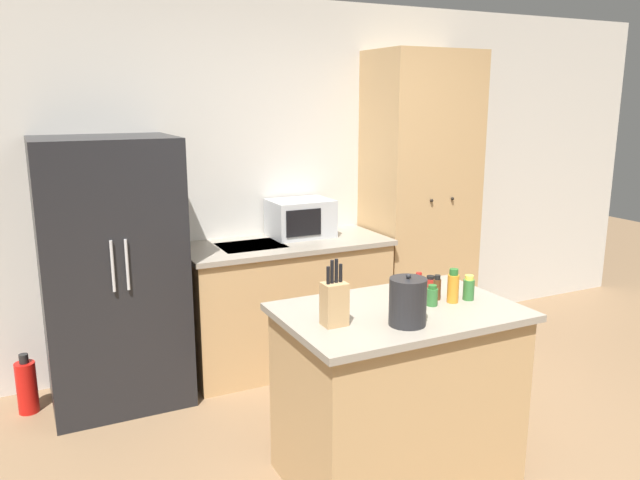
{
  "coord_description": "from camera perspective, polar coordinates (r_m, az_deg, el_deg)",
  "views": [
    {
      "loc": [
        -1.75,
        -1.97,
        1.91
      ],
      "look_at": [
        -0.09,
        1.4,
        1.05
      ],
      "focal_mm": 35.0,
      "sensor_mm": 36.0,
      "label": 1
    }
  ],
  "objects": [
    {
      "name": "spice_bottle_orange_cap",
      "position": [
        3.21,
        12.07,
        -4.21
      ],
      "size": [
        0.06,
        0.06,
        0.17
      ],
      "color": "orange",
      "rests_on": "kitchen_island"
    },
    {
      "name": "refrigerator",
      "position": [
        4.1,
        -18.45,
        -2.87
      ],
      "size": [
        0.83,
        0.7,
        1.68
      ],
      "color": "black",
      "rests_on": "ground_plane"
    },
    {
      "name": "microwave",
      "position": [
        4.56,
        -1.8,
        2.01
      ],
      "size": [
        0.44,
        0.35,
        0.27
      ],
      "color": "#B2B5B7",
      "rests_on": "back_counter"
    },
    {
      "name": "spice_bottle_tall_dark",
      "position": [
        3.35,
        10.05,
        -4.05
      ],
      "size": [
        0.06,
        0.06,
        0.09
      ],
      "color": "#B2281E",
      "rests_on": "kitchen_island"
    },
    {
      "name": "pantry_cabinet",
      "position": [
        4.95,
        9.05,
        3.64
      ],
      "size": [
        0.79,
        0.58,
        2.25
      ],
      "color": "tan",
      "rests_on": "ground_plane"
    },
    {
      "name": "spice_bottle_green_herb",
      "position": [
        3.27,
        13.44,
        -4.32
      ],
      "size": [
        0.06,
        0.06,
        0.13
      ],
      "color": "#337033",
      "rests_on": "kitchen_island"
    },
    {
      "name": "wall_back",
      "position": [
        4.68,
        -4.0,
        5.38
      ],
      "size": [
        7.2,
        0.06,
        2.6
      ],
      "color": "beige",
      "rests_on": "ground_plane"
    },
    {
      "name": "spice_bottle_pale_salt",
      "position": [
        3.15,
        10.21,
        -5.06
      ],
      "size": [
        0.06,
        0.06,
        0.11
      ],
      "color": "#337033",
      "rests_on": "kitchen_island"
    },
    {
      "name": "spice_bottle_short_red",
      "position": [
        3.24,
        10.65,
        -4.35
      ],
      "size": [
        0.04,
        0.04,
        0.13
      ],
      "color": "#563319",
      "rests_on": "kitchen_island"
    },
    {
      "name": "knife_block",
      "position": [
        2.83,
        1.32,
        -5.74
      ],
      "size": [
        0.11,
        0.09,
        0.31
      ],
      "color": "tan",
      "rests_on": "kitchen_island"
    },
    {
      "name": "spice_bottle_amber_oil",
      "position": [
        3.23,
        9.0,
        -4.24
      ],
      "size": [
        0.04,
        0.04,
        0.14
      ],
      "color": "gold",
      "rests_on": "kitchen_island"
    },
    {
      "name": "fire_extinguisher",
      "position": [
        4.35,
        -25.23,
        -12.02
      ],
      "size": [
        0.12,
        0.12,
        0.38
      ],
      "color": "red",
      "rests_on": "ground_plane"
    },
    {
      "name": "kettle",
      "position": [
        2.85,
        8.02,
        -5.61
      ],
      "size": [
        0.17,
        0.17,
        0.24
      ],
      "color": "#232326",
      "rests_on": "kitchen_island"
    },
    {
      "name": "back_counter",
      "position": [
        4.54,
        -3.12,
        -5.74
      ],
      "size": [
        1.47,
        0.65,
        0.91
      ],
      "color": "tan",
      "rests_on": "ground_plane"
    },
    {
      "name": "kitchen_island",
      "position": [
        3.27,
        7.05,
        -13.7
      ],
      "size": [
        1.16,
        0.77,
        0.9
      ],
      "color": "tan",
      "rests_on": "ground_plane"
    }
  ]
}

